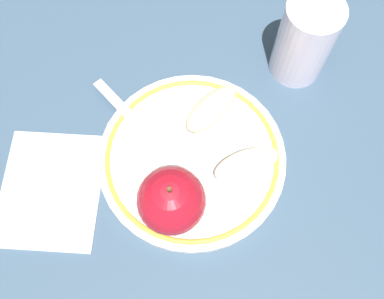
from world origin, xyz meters
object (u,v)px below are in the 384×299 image
object	(u,v)px
plate	(192,158)
napkin_folded	(51,189)
apple_slice_front	(211,109)
drinking_glass	(305,40)
apple_red_whole	(171,201)
apple_slice_back	(246,164)
fork	(144,131)

from	to	relation	value
plate	napkin_folded	world-z (taller)	plate
apple_slice_front	drinking_glass	xyz separation A→B (m)	(-0.03, 0.13, 0.03)
apple_red_whole	napkin_folded	xyz separation A→B (m)	(-0.08, -0.12, -0.05)
apple_red_whole	apple_slice_back	xyz separation A→B (m)	(-0.01, 0.10, -0.02)
apple_slice_back	napkin_folded	bearing A→B (deg)	164.07
apple_slice_back	drinking_glass	bearing A→B (deg)	41.92
plate	apple_red_whole	distance (m)	0.08
apple_slice_front	napkin_folded	bearing A→B (deg)	-18.90
apple_slice_back	fork	bearing A→B (deg)	137.15
apple_slice_back	fork	xyz separation A→B (m)	(-0.09, -0.09, -0.01)
apple_red_whole	drinking_glass	world-z (taller)	drinking_glass
apple_red_whole	drinking_glass	xyz separation A→B (m)	(-0.12, 0.22, 0.00)
drinking_glass	napkin_folded	distance (m)	0.35
apple_red_whole	apple_slice_back	bearing A→B (deg)	98.38
apple_red_whole	apple_slice_back	distance (m)	0.10
apple_red_whole	drinking_glass	distance (m)	0.25
apple_slice_back	napkin_folded	size ratio (longest dim) A/B	0.55
plate	napkin_folded	distance (m)	0.17
fork	napkin_folded	xyz separation A→B (m)	(0.02, -0.12, -0.01)
napkin_folded	apple_red_whole	bearing A→B (deg)	57.70
apple_red_whole	napkin_folded	size ratio (longest dim) A/B	0.58
plate	apple_red_whole	xyz separation A→B (m)	(0.05, -0.04, 0.04)
apple_slice_back	apple_red_whole	bearing A→B (deg)	-171.27
apple_red_whole	apple_slice_front	distance (m)	0.13
apple_red_whole	napkin_folded	world-z (taller)	apple_red_whole
apple_slice_front	fork	size ratio (longest dim) A/B	0.42
fork	drinking_glass	world-z (taller)	drinking_glass
plate	fork	xyz separation A→B (m)	(-0.05, -0.04, 0.01)
apple_slice_front	apple_slice_back	world-z (taller)	same
apple_slice_front	apple_red_whole	bearing A→B (deg)	24.36
apple_red_whole	fork	world-z (taller)	apple_red_whole
plate	apple_red_whole	bearing A→B (deg)	-40.67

